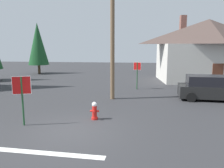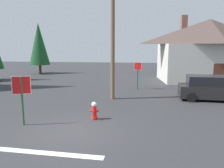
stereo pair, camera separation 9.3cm
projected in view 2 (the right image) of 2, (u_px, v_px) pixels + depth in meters
The scene contains 9 objects.
ground_plane at pixel (71, 131), 9.75m from camera, with size 80.00×80.00×0.10m, color #2D2D30.
lane_stop_bar at pixel (41, 152), 7.67m from camera, with size 4.43×0.30×0.01m, color silver.
stop_sign_near at pixel (22, 90), 10.09m from camera, with size 0.79×0.28×2.27m.
fire_hydrant at pixel (94, 111), 11.09m from camera, with size 0.44×0.38×0.88m.
utility_pole at pixel (113, 31), 14.70m from camera, with size 1.60×0.28×8.73m.
stop_sign_far at pixel (138, 70), 18.58m from camera, with size 0.62×0.21×2.27m.
house at pixel (208, 49), 22.99m from camera, with size 10.63×6.88×6.75m.
parked_car at pixel (211, 88), 15.07m from camera, with size 4.46×2.26×1.63m.
pine_tree_mid_left at pixel (39, 44), 28.96m from camera, with size 2.60×2.60×6.51m.
Camera 2 is at (2.90, -8.98, 3.60)m, focal length 36.09 mm.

